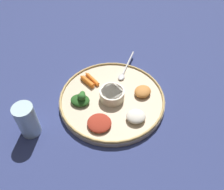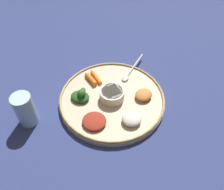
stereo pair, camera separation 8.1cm
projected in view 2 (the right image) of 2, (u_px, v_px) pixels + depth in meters
The scene contains 12 objects.
ground_plane at pixel (112, 101), 0.84m from camera, with size 2.40×2.40×0.00m, color navy.
platter at pixel (112, 100), 0.83m from camera, with size 0.37×0.37×0.02m, color #C6B293.
platter_rim at pixel (112, 97), 0.82m from camera, with size 0.36×0.36×0.01m, color tan.
center_bowl at pixel (112, 94), 0.81m from camera, with size 0.08×0.08×0.04m.
spoon at pixel (130, 71), 0.91m from camera, with size 0.15×0.12×0.01m.
greens_pile at pixel (81, 95), 0.81m from camera, with size 0.08×0.08×0.04m.
carrot_near_spoon at pixel (96, 77), 0.88m from camera, with size 0.08×0.04×0.01m.
carrot_outer at pixel (90, 78), 0.87m from camera, with size 0.07×0.05×0.02m.
mound_beet at pixel (94, 121), 0.75m from camera, with size 0.07×0.08×0.02m, color maroon.
mound_squash at pixel (144, 95), 0.82m from camera, with size 0.06×0.05×0.02m, color #C67A38.
mound_rice_white at pixel (132, 119), 0.75m from camera, with size 0.06×0.06×0.03m, color silver.
drinking_glass at pixel (26, 111), 0.74m from camera, with size 0.06×0.06×0.12m.
Camera 2 is at (-0.54, 0.07, 0.64)m, focal length 38.14 mm.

